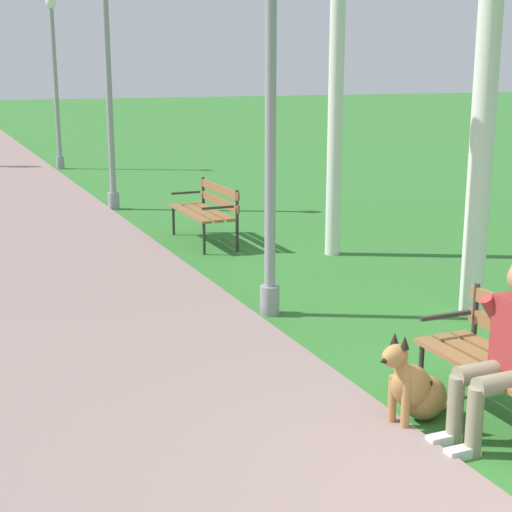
# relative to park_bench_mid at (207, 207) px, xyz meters

# --- Properties ---
(park_bench_mid) EXTENTS (0.55, 1.50, 0.85)m
(park_bench_mid) POSITION_rel_park_bench_mid_xyz_m (0.00, 0.00, 0.00)
(park_bench_mid) COLOR olive
(park_bench_mid) RESTS_ON ground
(person_seated_on_near_bench) EXTENTS (0.74, 0.49, 1.25)m
(person_seated_on_near_bench) POSITION_rel_park_bench_mid_xyz_m (-0.25, -6.56, 0.17)
(person_seated_on_near_bench) COLOR gray
(person_seated_on_near_bench) RESTS_ON ground
(dog_shepherd) EXTENTS (0.82, 0.39, 0.71)m
(dog_shepherd) POSITION_rel_park_bench_mid_xyz_m (-0.63, -6.10, -0.25)
(dog_shepherd) COLOR #B27F47
(dog_shepherd) RESTS_ON ground
(lamp_post_near) EXTENTS (0.24, 0.24, 4.09)m
(lamp_post_near) POSITION_rel_park_bench_mid_xyz_m (-0.55, -3.41, 1.61)
(lamp_post_near) COLOR gray
(lamp_post_near) RESTS_ON ground
(lamp_post_mid) EXTENTS (0.24, 0.24, 3.96)m
(lamp_post_mid) POSITION_rel_park_bench_mid_xyz_m (-0.62, 3.20, 1.54)
(lamp_post_mid) COLOR gray
(lamp_post_mid) RESTS_ON ground
(lamp_post_far) EXTENTS (0.24, 0.24, 4.12)m
(lamp_post_far) POSITION_rel_park_bench_mid_xyz_m (-0.54, 9.32, 1.62)
(lamp_post_far) COLOR gray
(lamp_post_far) RESTS_ON ground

